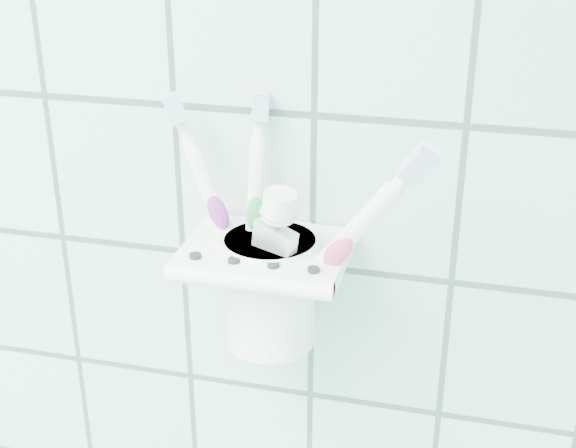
# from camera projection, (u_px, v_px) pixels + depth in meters

# --- Properties ---
(holder_bracket) EXTENTS (0.12, 0.10, 0.04)m
(holder_bracket) POSITION_uv_depth(u_px,v_px,m) (266.00, 254.00, 0.61)
(holder_bracket) COLOR white
(holder_bracket) RESTS_ON wall_back
(cup) EXTENTS (0.08, 0.08, 0.09)m
(cup) POSITION_uv_depth(u_px,v_px,m) (270.00, 286.00, 0.62)
(cup) COLOR white
(cup) RESTS_ON holder_bracket
(toothbrush_pink) EXTENTS (0.08, 0.03, 0.20)m
(toothbrush_pink) POSITION_uv_depth(u_px,v_px,m) (263.00, 213.00, 0.60)
(toothbrush_pink) COLOR white
(toothbrush_pink) RESTS_ON cup
(toothbrush_blue) EXTENTS (0.02, 0.05, 0.19)m
(toothbrush_blue) POSITION_uv_depth(u_px,v_px,m) (245.00, 223.00, 0.60)
(toothbrush_blue) COLOR white
(toothbrush_blue) RESTS_ON cup
(toothbrush_orange) EXTENTS (0.11, 0.05, 0.21)m
(toothbrush_orange) POSITION_uv_depth(u_px,v_px,m) (261.00, 202.00, 0.59)
(toothbrush_orange) COLOR white
(toothbrush_orange) RESTS_ON cup
(toothpaste_tube) EXTENTS (0.05, 0.04, 0.14)m
(toothpaste_tube) POSITION_uv_depth(u_px,v_px,m) (262.00, 249.00, 0.60)
(toothpaste_tube) COLOR silver
(toothpaste_tube) RESTS_ON cup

